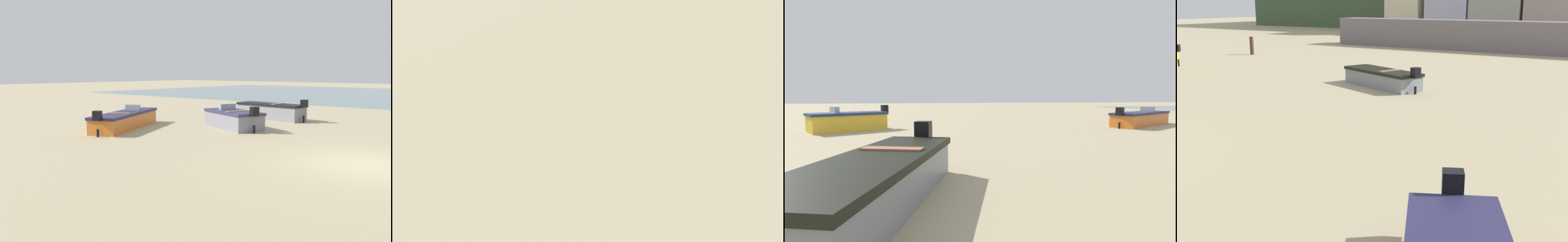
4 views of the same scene
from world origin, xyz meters
The scene contains 0 objects.
Camera 2 is at (-1.14, 5.38, 3.49)m, focal length 39.58 mm.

